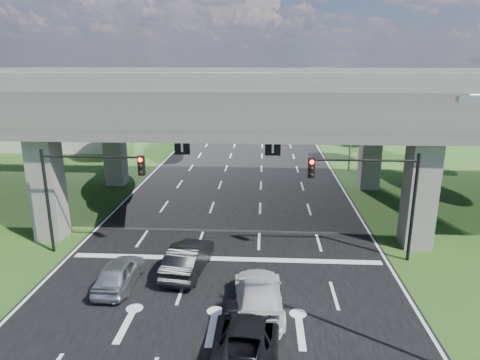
# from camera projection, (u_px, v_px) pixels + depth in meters

# --- Properties ---
(ground) EXTENTS (160.00, 160.00, 0.00)m
(ground) POSITION_uv_depth(u_px,v_px,m) (219.00, 292.00, 20.25)
(ground) COLOR #284D18
(ground) RESTS_ON ground
(road) EXTENTS (18.00, 120.00, 0.03)m
(road) POSITION_uv_depth(u_px,v_px,m) (234.00, 218.00, 29.86)
(road) COLOR black
(road) RESTS_ON ground
(overpass) EXTENTS (80.00, 15.00, 10.00)m
(overpass) POSITION_uv_depth(u_px,v_px,m) (236.00, 101.00, 29.65)
(overpass) COLOR #383633
(overpass) RESTS_ON ground
(warehouse) EXTENTS (20.00, 10.00, 4.00)m
(warehouse) POSITION_uv_depth(u_px,v_px,m) (46.00, 130.00, 54.78)
(warehouse) COLOR #9E9E99
(warehouse) RESTS_ON ground
(signal_right) EXTENTS (5.76, 0.54, 6.00)m
(signal_right) POSITION_uv_depth(u_px,v_px,m) (374.00, 187.00, 22.48)
(signal_right) COLOR black
(signal_right) RESTS_ON ground
(signal_left) EXTENTS (5.76, 0.54, 6.00)m
(signal_left) POSITION_uv_depth(u_px,v_px,m) (83.00, 182.00, 23.34)
(signal_left) COLOR black
(signal_left) RESTS_ON ground
(streetlight_far) EXTENTS (3.38, 0.25, 10.00)m
(streetlight_far) POSITION_uv_depth(u_px,v_px,m) (348.00, 112.00, 41.19)
(streetlight_far) COLOR gray
(streetlight_far) RESTS_ON ground
(streetlight_beyond) EXTENTS (3.38, 0.25, 10.00)m
(streetlight_beyond) POSITION_uv_depth(u_px,v_px,m) (326.00, 98.00, 56.57)
(streetlight_beyond) COLOR gray
(streetlight_beyond) RESTS_ON ground
(tree_left_near) EXTENTS (4.50, 4.50, 7.80)m
(tree_left_near) POSITION_uv_depth(u_px,v_px,m) (112.00, 118.00, 44.71)
(tree_left_near) COLOR black
(tree_left_near) RESTS_ON ground
(tree_left_mid) EXTENTS (3.91, 3.90, 6.76)m
(tree_left_mid) POSITION_uv_depth(u_px,v_px,m) (111.00, 114.00, 52.74)
(tree_left_mid) COLOR black
(tree_left_mid) RESTS_ON ground
(tree_left_far) EXTENTS (4.80, 4.80, 8.32)m
(tree_left_far) POSITION_uv_depth(u_px,v_px,m) (158.00, 101.00, 59.95)
(tree_left_far) COLOR black
(tree_left_far) RESTS_ON ground
(tree_right_near) EXTENTS (4.20, 4.20, 7.28)m
(tree_right_near) POSITION_uv_depth(u_px,v_px,m) (369.00, 120.00, 45.24)
(tree_right_near) COLOR black
(tree_right_near) RESTS_ON ground
(tree_right_mid) EXTENTS (3.91, 3.90, 6.76)m
(tree_right_mid) POSITION_uv_depth(u_px,v_px,m) (378.00, 114.00, 52.86)
(tree_right_mid) COLOR black
(tree_right_mid) RESTS_ON ground
(tree_right_far) EXTENTS (4.50, 4.50, 7.80)m
(tree_right_far) POSITION_uv_depth(u_px,v_px,m) (335.00, 103.00, 60.59)
(tree_right_far) COLOR black
(tree_right_far) RESTS_ON ground
(car_silver) EXTENTS (1.66, 4.03, 1.37)m
(car_silver) POSITION_uv_depth(u_px,v_px,m) (119.00, 273.00, 20.61)
(car_silver) COLOR silver
(car_silver) RESTS_ON road
(car_dark) EXTENTS (2.17, 4.85, 1.55)m
(car_dark) POSITION_uv_depth(u_px,v_px,m) (188.00, 258.00, 21.98)
(car_dark) COLOR black
(car_dark) RESTS_ON road
(car_white) EXTENTS (2.36, 5.23, 1.49)m
(car_white) POSITION_uv_depth(u_px,v_px,m) (259.00, 295.00, 18.57)
(car_white) COLOR silver
(car_white) RESTS_ON road
(car_trailing) EXTENTS (2.79, 5.43, 1.46)m
(car_trailing) POSITION_uv_depth(u_px,v_px,m) (248.00, 333.00, 16.01)
(car_trailing) COLOR black
(car_trailing) RESTS_ON road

